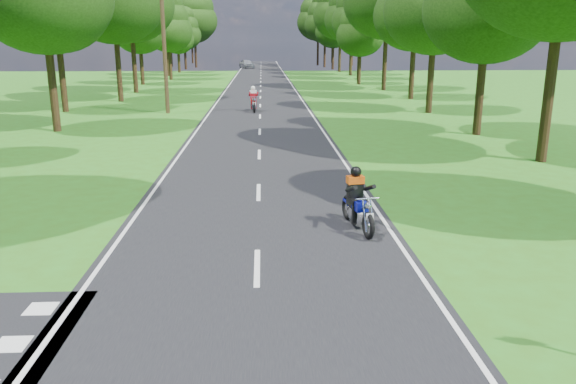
{
  "coord_description": "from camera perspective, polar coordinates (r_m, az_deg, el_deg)",
  "views": [
    {
      "loc": [
        0.15,
        -8.9,
        4.6
      ],
      "look_at": [
        0.74,
        4.0,
        1.1
      ],
      "focal_mm": 35.0,
      "sensor_mm": 36.0,
      "label": 1
    }
  ],
  "objects": [
    {
      "name": "telegraph_pole",
      "position": [
        37.41,
        -12.45,
        14.02
      ],
      "size": [
        1.2,
        0.26,
        8.0
      ],
      "color": "#382616",
      "rests_on": "ground"
    },
    {
      "name": "distant_car",
      "position": [
        97.49,
        -4.22,
        12.88
      ],
      "size": [
        3.03,
        4.68,
        1.48
      ],
      "primitive_type": "imported",
      "rotation": [
        0.0,
        0.0,
        0.32
      ],
      "color": "#A9ADB0",
      "rests_on": "main_road"
    },
    {
      "name": "rider_far_red",
      "position": [
        37.65,
        -3.53,
        9.43
      ],
      "size": [
        0.81,
        2.04,
        1.66
      ],
      "primitive_type": null,
      "rotation": [
        0.0,
        0.0,
        0.07
      ],
      "color": "#B6130E",
      "rests_on": "main_road"
    },
    {
      "name": "rider_near_blue",
      "position": [
        14.04,
        7.11,
        -0.66
      ],
      "size": [
        0.94,
        1.95,
        1.56
      ],
      "primitive_type": null,
      "rotation": [
        0.0,
        0.0,
        0.17
      ],
      "color": "#0D1290",
      "rests_on": "main_road"
    },
    {
      "name": "treeline",
      "position": [
        69.07,
        -1.63,
        18.2
      ],
      "size": [
        40.0,
        115.35,
        14.78
      ],
      "color": "black",
      "rests_on": "ground"
    },
    {
      "name": "ground",
      "position": [
        10.02,
        -3.25,
        -12.19
      ],
      "size": [
        160.0,
        160.0,
        0.0
      ],
      "primitive_type": "plane",
      "color": "#2F6116",
      "rests_on": "ground"
    },
    {
      "name": "road_markings",
      "position": [
        57.21,
        -2.94,
        10.56
      ],
      "size": [
        7.4,
        140.0,
        0.01
      ],
      "color": "silver",
      "rests_on": "main_road"
    },
    {
      "name": "main_road",
      "position": [
        59.08,
        -2.8,
        10.7
      ],
      "size": [
        7.0,
        140.0,
        0.02
      ],
      "primitive_type": "cube",
      "color": "black",
      "rests_on": "ground"
    }
  ]
}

